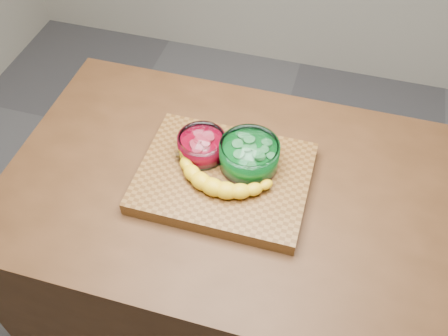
# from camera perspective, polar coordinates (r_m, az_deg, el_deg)

# --- Properties ---
(ground) EXTENTS (3.50, 3.50, 0.00)m
(ground) POSITION_cam_1_polar(r_m,az_deg,el_deg) (2.13, 0.00, -16.98)
(ground) COLOR #5A595E
(ground) RESTS_ON ground
(counter) EXTENTS (1.20, 0.80, 0.90)m
(counter) POSITION_cam_1_polar(r_m,az_deg,el_deg) (1.73, 0.00, -11.03)
(counter) COLOR #492B15
(counter) RESTS_ON ground
(cutting_board) EXTENTS (0.45, 0.35, 0.04)m
(cutting_board) POSITION_cam_1_polar(r_m,az_deg,el_deg) (1.34, 0.00, -1.11)
(cutting_board) COLOR brown
(cutting_board) RESTS_ON counter
(bowl_red) EXTENTS (0.13, 0.13, 0.06)m
(bowl_red) POSITION_cam_1_polar(r_m,az_deg,el_deg) (1.35, -2.56, 2.57)
(bowl_red) COLOR white
(bowl_red) RESTS_ON cutting_board
(bowl_green) EXTENTS (0.16, 0.16, 0.07)m
(bowl_green) POSITION_cam_1_polar(r_m,az_deg,el_deg) (1.32, 2.90, 1.46)
(bowl_green) COLOR white
(bowl_green) RESTS_ON cutting_board
(banana) EXTENTS (0.30, 0.16, 0.04)m
(banana) POSITION_cam_1_polar(r_m,az_deg,el_deg) (1.29, -0.28, -0.88)
(banana) COLOR yellow
(banana) RESTS_ON cutting_board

